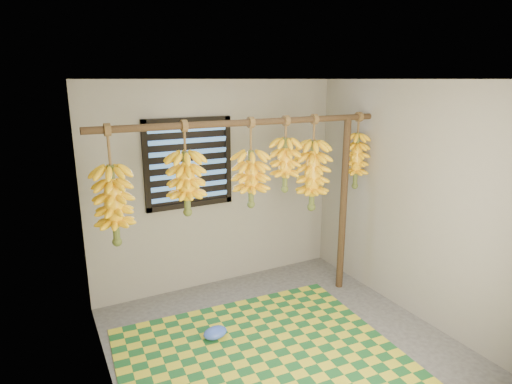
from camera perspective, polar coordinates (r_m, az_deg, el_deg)
floor at (r=4.24m, az=3.67°, el=-19.79°), size 3.00×3.00×0.01m
ceiling at (r=3.49m, az=4.34°, el=14.87°), size 3.00×3.00×0.01m
wall_back at (r=4.98m, az=-5.10°, el=0.82°), size 3.00×0.01×2.40m
wall_left at (r=3.22m, az=-19.80°, el=-8.01°), size 0.01×3.00×2.40m
wall_right at (r=4.63m, az=20.08°, el=-1.13°), size 0.01×3.00×2.40m
window at (r=4.77m, az=-8.94°, el=3.77°), size 1.00×0.04×1.00m
hanging_pole at (r=4.12m, az=-0.98°, el=9.25°), size 3.00×0.06×0.06m
support_post at (r=4.96m, az=11.56°, el=-1.87°), size 0.08×0.08×2.00m
woven_mat at (r=4.10m, az=0.45°, el=-20.91°), size 2.53×2.07×0.01m
plastic_bag at (r=4.31m, az=-5.46°, el=-18.17°), size 0.27×0.22×0.10m
banana_bunch_a at (r=3.85m, az=-18.42°, el=-1.69°), size 0.32×0.32×1.05m
banana_bunch_b at (r=3.96m, az=-9.25°, el=1.16°), size 0.33×0.33×0.87m
banana_bunch_c at (r=4.22m, az=-0.69°, el=1.80°), size 0.35×0.35×0.89m
banana_bunch_d at (r=4.38m, az=3.91°, el=3.66°), size 0.30×0.30×0.77m
banana_bunch_e at (r=4.60m, az=7.54°, el=2.22°), size 0.34×0.34×1.02m
banana_bunch_f at (r=4.94m, az=13.23°, el=4.12°), size 0.26×0.26×0.85m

